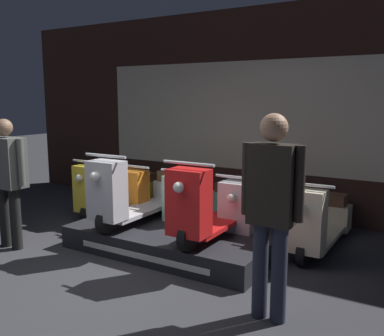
{
  "coord_description": "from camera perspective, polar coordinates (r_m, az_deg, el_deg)",
  "views": [
    {
      "loc": [
        2.91,
        -2.72,
        1.84
      ],
      "look_at": [
        0.05,
        2.02,
        0.93
      ],
      "focal_mm": 40.0,
      "sensor_mm": 36.0,
      "label": 1
    }
  ],
  "objects": [
    {
      "name": "scooter_display_right",
      "position": [
        4.93,
        3.25,
        -4.94
      ],
      "size": [
        0.59,
        1.77,
        0.93
      ],
      "color": "black",
      "rests_on": "display_platform"
    },
    {
      "name": "scooter_backrow_4",
      "position": [
        5.45,
        16.59,
        -6.83
      ],
      "size": [
        0.59,
        1.77,
        0.93
      ],
      "color": "black",
      "rests_on": "ground_plane"
    },
    {
      "name": "person_right_browsing",
      "position": [
        3.51,
        10.56,
        -4.75
      ],
      "size": [
        0.53,
        0.22,
        1.72
      ],
      "color": "#232838",
      "rests_on": "ground_plane"
    },
    {
      "name": "scooter_backrow_1",
      "position": [
        6.45,
        -4.58,
        -3.97
      ],
      "size": [
        0.59,
        1.77,
        0.93
      ],
      "color": "black",
      "rests_on": "ground_plane"
    },
    {
      "name": "shop_wall_back",
      "position": [
        6.9,
        6.25,
        7.33
      ],
      "size": [
        8.97,
        0.09,
        3.2
      ],
      "color": "#331E19",
      "rests_on": "ground_plane"
    },
    {
      "name": "person_left_browsing",
      "position": [
        5.62,
        -23.45,
        -0.52
      ],
      "size": [
        0.63,
        0.26,
        1.59
      ],
      "color": "black",
      "rests_on": "ground_plane"
    },
    {
      "name": "scooter_backrow_3",
      "position": [
        5.69,
        8.73,
        -5.86
      ],
      "size": [
        0.59,
        1.77,
        0.93
      ],
      "color": "black",
      "rests_on": "ground_plane"
    },
    {
      "name": "display_platform",
      "position": [
        5.4,
        -1.71,
        -9.04
      ],
      "size": [
        2.47,
        1.55,
        0.27
      ],
      "color": "black",
      "rests_on": "ground_plane"
    },
    {
      "name": "scooter_backrow_0",
      "position": [
        6.94,
        -9.98,
        -3.13
      ],
      "size": [
        0.59,
        1.77,
        0.93
      ],
      "color": "black",
      "rests_on": "ground_plane"
    },
    {
      "name": "ground_plane",
      "position": [
        4.38,
        -14.9,
        -15.76
      ],
      "size": [
        30.0,
        30.0,
        0.0
      ],
      "primitive_type": "plane",
      "color": "#2D2D33"
    },
    {
      "name": "scooter_backrow_2",
      "position": [
        6.03,
        1.65,
        -4.89
      ],
      "size": [
        0.59,
        1.77,
        0.93
      ],
      "color": "black",
      "rests_on": "ground_plane"
    },
    {
      "name": "scooter_display_left",
      "position": [
        5.52,
        -7.0,
        -3.44
      ],
      "size": [
        0.59,
        1.77,
        0.93
      ],
      "color": "black",
      "rests_on": "display_platform"
    }
  ]
}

